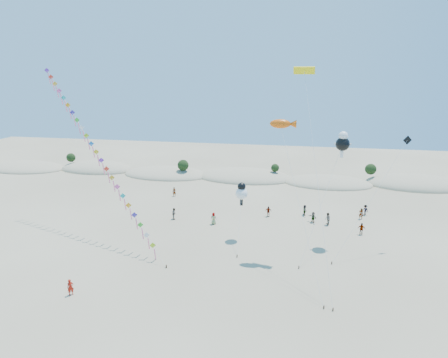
% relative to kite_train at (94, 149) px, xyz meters
% --- Properties ---
extents(ground, '(160.00, 160.00, 0.00)m').
position_rel_kite_train_xyz_m(ground, '(15.53, -16.61, -11.01)').
color(ground, gray).
rests_on(ground, ground).
extents(dune_ridge, '(145.30, 11.49, 5.57)m').
position_rel_kite_train_xyz_m(dune_ridge, '(16.59, 28.52, -10.90)').
color(dune_ridge, gray).
rests_on(dune_ridge, ground).
extents(kite_train, '(22.18, 15.10, 21.23)m').
position_rel_kite_train_xyz_m(kite_train, '(0.00, 0.00, 0.00)').
color(kite_train, '#3F2D1E').
rests_on(kite_train, ground).
extents(fish_kite, '(6.01, 11.45, 15.46)m').
position_rel_kite_train_xyz_m(fish_kite, '(23.30, -1.58, 3.90)').
color(fish_kite, '#3F2D1E').
rests_on(fish_kite, ground).
extents(cartoon_kite_low, '(1.51, 6.29, 7.27)m').
position_rel_kite_train_xyz_m(cartoon_kite_low, '(18.51, 1.18, -4.97)').
color(cartoon_kite_low, '#3F2D1E').
rests_on(cartoon_kite_low, ground).
extents(cartoon_kite_high, '(5.56, 9.14, 13.70)m').
position_rel_kite_train_xyz_m(cartoon_kite_high, '(30.21, 2.62, 1.36)').
color(cartoon_kite_high, '#3F2D1E').
rests_on(cartoon_kite_high, ground).
extents(parafoil_kite, '(4.55, 13.37, 20.92)m').
position_rel_kite_train_xyz_m(parafoil_kite, '(25.30, -0.06, 9.08)').
color(parafoil_kite, '#3F2D1E').
rests_on(parafoil_kite, ground).
extents(dark_kite, '(8.74, 7.48, 13.32)m').
position_rel_kite_train_xyz_m(dark_kite, '(35.30, 1.31, -1.58)').
color(dark_kite, '#3F2D1E').
rests_on(dark_kite, ground).
extents(flyer_foreground, '(0.69, 0.68, 1.61)m').
position_rel_kite_train_xyz_m(flyer_foreground, '(4.33, -14.42, -10.21)').
color(flyer_foreground, '#A91A0D').
rests_on(flyer_foreground, ground).
extents(beachgoers, '(31.14, 11.14, 1.74)m').
position_rel_kite_train_xyz_m(beachgoers, '(24.58, 8.26, -10.21)').
color(beachgoers, slate).
rests_on(beachgoers, ground).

